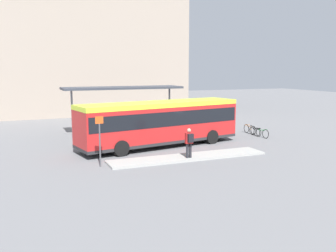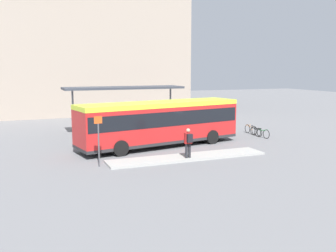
# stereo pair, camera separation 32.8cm
# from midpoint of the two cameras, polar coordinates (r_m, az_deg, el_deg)

# --- Properties ---
(ground_plane) EXTENTS (120.00, 120.00, 0.00)m
(ground_plane) POSITION_cam_midpoint_polar(r_m,az_deg,el_deg) (26.03, -1.54, -3.11)
(ground_plane) COLOR slate
(curb_island) EXTENTS (9.84, 1.80, 0.12)m
(curb_island) POSITION_cam_midpoint_polar(r_m,az_deg,el_deg) (22.64, 2.72, -4.76)
(curb_island) COLOR #9E9E99
(curb_island) RESTS_ON ground_plane
(city_bus) EXTENTS (11.88, 4.65, 3.10)m
(city_bus) POSITION_cam_midpoint_polar(r_m,az_deg,el_deg) (25.72, -1.54, 0.85)
(city_bus) COLOR red
(city_bus) RESTS_ON ground_plane
(pedestrian_waiting) EXTENTS (0.43, 0.44, 1.76)m
(pedestrian_waiting) POSITION_cam_midpoint_polar(r_m,az_deg,el_deg) (21.98, 2.83, -2.31)
(pedestrian_waiting) COLOR #232328
(pedestrian_waiting) RESTS_ON curb_island
(bicycle_green) EXTENTS (0.48, 1.67, 0.72)m
(bicycle_green) POSITION_cam_midpoint_polar(r_m,az_deg,el_deg) (30.20, 13.70, -1.01)
(bicycle_green) COLOR black
(bicycle_green) RESTS_ON ground_plane
(bicycle_black) EXTENTS (0.48, 1.55, 0.67)m
(bicycle_black) POSITION_cam_midpoint_polar(r_m,az_deg,el_deg) (30.94, 12.86, -0.80)
(bicycle_black) COLOR black
(bicycle_black) RESTS_ON ground_plane
(bicycle_orange) EXTENTS (0.48, 1.71, 0.74)m
(bicycle_orange) POSITION_cam_midpoint_polar(r_m,az_deg,el_deg) (31.69, 12.07, -0.49)
(bicycle_orange) COLOR black
(bicycle_orange) RESTS_ON ground_plane
(station_shelter) EXTENTS (9.92, 2.69, 3.86)m
(station_shelter) POSITION_cam_midpoint_polar(r_m,az_deg,el_deg) (31.57, -7.19, 5.67)
(station_shelter) COLOR #383D47
(station_shelter) RESTS_ON ground_plane
(platform_sign) EXTENTS (0.44, 0.08, 2.80)m
(platform_sign) POSITION_cam_midpoint_polar(r_m,az_deg,el_deg) (20.67, -10.81, -1.96)
(platform_sign) COLOR #4C4C51
(platform_sign) RESTS_ON ground_plane
(station_building) EXTENTS (29.13, 15.89, 16.39)m
(station_building) POSITION_cam_midpoint_polar(r_m,az_deg,el_deg) (50.04, -16.75, 11.62)
(station_building) COLOR gray
(station_building) RESTS_ON ground_plane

